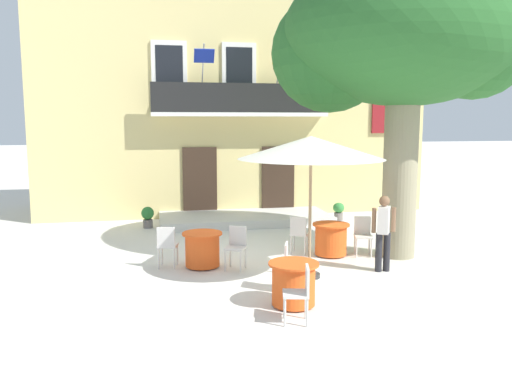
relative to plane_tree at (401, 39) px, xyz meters
The scene contains 17 objects.
ground_plane 6.12m from the plane_tree, 168.97° to the left, with size 120.00×120.00×0.00m, color silver.
building_facade 8.23m from the plane_tree, 109.38° to the left, with size 13.00×5.09×7.50m.
entrance_step_platform 7.19m from the plane_tree, 120.38° to the left, with size 5.24×2.16×0.25m, color silver.
plane_tree is the anchor object (origin of this frame).
cafe_table_near_tree 4.78m from the plane_tree, 168.19° to the left, with size 0.86×0.86×0.76m.
cafe_chair_near_tree_0 4.47m from the plane_tree, 165.40° to the left, with size 0.49×0.49×0.91m.
cafe_chair_near_tree_1 4.93m from the plane_tree, 164.48° to the left, with size 0.54×0.54×0.91m.
cafe_table_middle 6.38m from the plane_tree, behind, with size 0.86×0.86×0.76m.
cafe_chair_middle_0 6.84m from the plane_tree, behind, with size 0.48×0.48×0.91m.
cafe_chair_middle_1 5.82m from the plane_tree, behind, with size 0.54×0.54×0.91m.
cafe_table_front 6.19m from the plane_tree, 139.24° to the right, with size 0.86×0.86×0.76m.
cafe_chair_front_0 5.70m from the plane_tree, 146.34° to the right, with size 0.51×0.51×0.91m.
cafe_chair_front_1 6.51m from the plane_tree, 133.18° to the right, with size 0.48×0.48×0.91m.
cafe_umbrella 3.58m from the plane_tree, 153.08° to the right, with size 2.90×2.90×2.85m.
ground_planter_left 8.50m from the plane_tree, 142.40° to the left, with size 0.37×0.37×0.63m.
ground_planter_right 6.36m from the plane_tree, 86.48° to the left, with size 0.36×0.36×0.57m.
pedestrian_near_entrance 4.26m from the plane_tree, 125.15° to the right, with size 0.53×0.40×1.61m.
Camera 1 is at (-1.93, -11.63, 3.15)m, focal length 36.19 mm.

